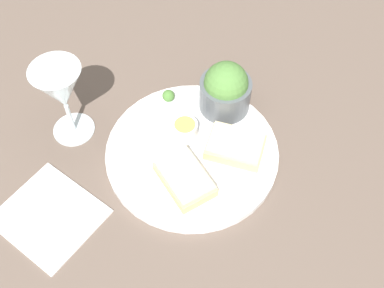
{
  "coord_description": "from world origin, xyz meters",
  "views": [
    {
      "loc": [
        -0.35,
        0.3,
        0.7
      ],
      "look_at": [
        0.0,
        0.0,
        0.03
      ],
      "focal_mm": 45.0,
      "sensor_mm": 36.0,
      "label": 1
    }
  ],
  "objects_px": {
    "sauce_ramekin": "(185,130)",
    "wine_glass": "(61,91)",
    "cheese_toast_near": "(185,178)",
    "napkin": "(49,215)",
    "cheese_toast_far": "(235,146)",
    "salad_bowl": "(225,89)"
  },
  "relations": [
    {
      "from": "sauce_ramekin",
      "to": "wine_glass",
      "type": "bearing_deg",
      "value": 41.96
    },
    {
      "from": "cheese_toast_near",
      "to": "napkin",
      "type": "relative_size",
      "value": 0.62
    },
    {
      "from": "sauce_ramekin",
      "to": "cheese_toast_near",
      "type": "bearing_deg",
      "value": 139.43
    },
    {
      "from": "wine_glass",
      "to": "cheese_toast_near",
      "type": "bearing_deg",
      "value": -161.12
    },
    {
      "from": "cheese_toast_far",
      "to": "wine_glass",
      "type": "height_order",
      "value": "wine_glass"
    },
    {
      "from": "cheese_toast_near",
      "to": "salad_bowl",
      "type": "bearing_deg",
      "value": -64.3
    },
    {
      "from": "salad_bowl",
      "to": "wine_glass",
      "type": "relative_size",
      "value": 0.64
    },
    {
      "from": "cheese_toast_near",
      "to": "cheese_toast_far",
      "type": "relative_size",
      "value": 0.93
    },
    {
      "from": "cheese_toast_far",
      "to": "napkin",
      "type": "bearing_deg",
      "value": 70.58
    },
    {
      "from": "salad_bowl",
      "to": "napkin",
      "type": "relative_size",
      "value": 0.56
    },
    {
      "from": "sauce_ramekin",
      "to": "cheese_toast_far",
      "type": "relative_size",
      "value": 0.38
    },
    {
      "from": "sauce_ramekin",
      "to": "wine_glass",
      "type": "relative_size",
      "value": 0.28
    },
    {
      "from": "cheese_toast_near",
      "to": "cheese_toast_far",
      "type": "height_order",
      "value": "same"
    },
    {
      "from": "napkin",
      "to": "sauce_ramekin",
      "type": "bearing_deg",
      "value": -96.61
    },
    {
      "from": "sauce_ramekin",
      "to": "cheese_toast_near",
      "type": "xyz_separation_m",
      "value": [
        -0.07,
        0.06,
        -0.01
      ]
    },
    {
      "from": "cheese_toast_far",
      "to": "napkin",
      "type": "xyz_separation_m",
      "value": [
        0.11,
        0.31,
        -0.02
      ]
    },
    {
      "from": "napkin",
      "to": "cheese_toast_near",
      "type": "bearing_deg",
      "value": -116.63
    },
    {
      "from": "cheese_toast_near",
      "to": "napkin",
      "type": "height_order",
      "value": "cheese_toast_near"
    },
    {
      "from": "salad_bowl",
      "to": "cheese_toast_far",
      "type": "xyz_separation_m",
      "value": [
        -0.08,
        0.05,
        -0.03
      ]
    },
    {
      "from": "cheese_toast_far",
      "to": "napkin",
      "type": "height_order",
      "value": "cheese_toast_far"
    },
    {
      "from": "sauce_ramekin",
      "to": "cheese_toast_near",
      "type": "height_order",
      "value": "sauce_ramekin"
    },
    {
      "from": "wine_glass",
      "to": "napkin",
      "type": "distance_m",
      "value": 0.2
    }
  ]
}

